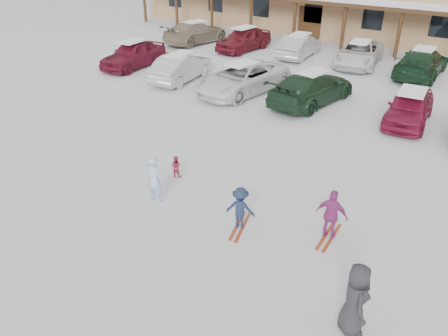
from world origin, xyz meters
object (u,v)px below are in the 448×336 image
Objects in this scene: adult_skier at (154,179)px; parked_car_1 at (181,67)px; parked_car_0 at (133,54)px; parked_car_3 at (312,88)px; toddler_red at (176,166)px; child_magenta at (332,215)px; parked_car_2 at (242,78)px; parked_car_10 at (359,53)px; child_navy at (240,208)px; parked_car_7 at (196,32)px; parked_car_8 at (244,39)px; parked_car_11 at (422,63)px; bystander_dark at (355,299)px; parked_car_4 at (410,107)px; parked_car_9 at (299,46)px.

adult_skier is 11.96m from parked_car_1.
parked_car_3 is (11.20, 0.29, -0.02)m from parked_car_0.
parked_car_0 reaches higher than toddler_red.
parked_car_3 reaches higher than child_magenta.
adult_skier is 0.28× the size of parked_car_2.
parked_car_0 is 0.89× the size of parked_car_10.
child_navy is 22.17m from parked_car_7.
parked_car_8 reaches higher than adult_skier.
parked_car_7 is 0.98× the size of parked_car_11.
toddler_red is 0.45× the size of bystander_dark.
adult_skier is 20.71m from parked_car_7.
bystander_dark reaches higher than parked_car_1.
parked_car_10 is (0.36, 16.57, 0.33)m from toddler_red.
parked_car_8 is 0.88× the size of parked_car_10.
parked_car_3 reaches higher than parked_car_10.
parked_car_4 is (5.14, 9.05, 0.32)m from toddler_red.
toddler_red is at bearing 97.24° from parked_car_9.
parked_car_11 reaches higher than parked_car_8.
parked_car_1 is (-6.95, 9.73, -0.04)m from adult_skier.
parked_car_7 is 7.81m from parked_car_9.
child_magenta reaches higher than parked_car_10.
child_magenta is at bearing 125.61° from parked_car_3.
parked_car_0 reaches higher than parked_car_4.
parked_car_1 is 0.85× the size of parked_car_7.
parked_car_4 is 11.17m from parked_car_9.
parked_car_2 reaches higher than parked_car_9.
adult_skier is at bearing -9.50° from child_navy.
parked_car_7 is 3.95m from parked_car_8.
child_navy is 0.24× the size of parked_car_11.
parked_car_8 reaches higher than toddler_red.
parked_car_3 is 1.00× the size of parked_car_7.
bystander_dark is 0.41× the size of parked_car_4.
parked_car_2 is at bearing 17.12° from parked_car_3.
parked_car_8 is (-7.70, 17.23, 0.00)m from adult_skier.
parked_car_8 is at bearing -169.79° from parked_car_7.
parked_car_10 reaches higher than child_navy.
child_magenta is at bearing 137.12° from parked_car_1.
parked_car_3 is (0.30, 10.44, -0.01)m from adult_skier.
child_magenta is at bearing -172.48° from child_navy.
toddler_red is 0.14× the size of parked_car_11.
parked_car_11 is at bearing -13.22° from parked_car_10.
adult_skier is 0.35× the size of parked_car_1.
parked_car_11 is at bearing 94.03° from parked_car_4.
child_magenta reaches higher than child_navy.
parked_car_7 reaches higher than parked_car_10.
bystander_dark is at bearing -46.27° from parked_car_8.
parked_car_1 is (-11.97, 8.45, -0.01)m from child_magenta.
parked_car_3 reaches higher than parked_car_9.
parked_car_3 is at bearing 159.46° from parked_car_7.
adult_skier is 0.29× the size of parked_car_7.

